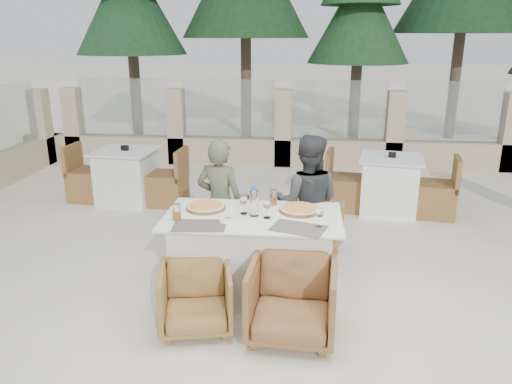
# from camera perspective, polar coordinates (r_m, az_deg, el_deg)

# --- Properties ---
(ground) EXTENTS (80.00, 80.00, 0.00)m
(ground) POSITION_cam_1_polar(r_m,az_deg,el_deg) (4.90, 0.36, -10.88)
(ground) COLOR beige
(ground) RESTS_ON ground
(sand_patch) EXTENTS (30.00, 16.00, 0.01)m
(sand_patch) POSITION_cam_1_polar(r_m,az_deg,el_deg) (18.44, 4.42, 10.15)
(sand_patch) COLOR #F1E8C5
(sand_patch) RESTS_ON ground
(perimeter_wall_far) EXTENTS (10.00, 0.34, 1.60)m
(perimeter_wall_far) POSITION_cam_1_polar(r_m,az_deg,el_deg) (9.23, 3.13, 7.90)
(perimeter_wall_far) COLOR tan
(perimeter_wall_far) RESTS_ON ground
(pine_far_left) EXTENTS (2.42, 2.42, 5.50)m
(pine_far_left) POSITION_cam_1_polar(r_m,az_deg,el_deg) (11.95, -14.18, 18.98)
(pine_far_left) COLOR #1D4423
(pine_far_left) RESTS_ON ground
(pine_centre) EXTENTS (2.20, 2.20, 5.00)m
(pine_centre) POSITION_cam_1_polar(r_m,az_deg,el_deg) (11.55, 11.70, 17.96)
(pine_centre) COLOR #1F4924
(pine_centre) RESTS_ON ground
(dining_table) EXTENTS (1.60, 0.90, 0.77)m
(dining_table) POSITION_cam_1_polar(r_m,az_deg,el_deg) (4.65, -0.36, -7.17)
(dining_table) COLOR silver
(dining_table) RESTS_ON ground
(placemat_near_left) EXTENTS (0.47, 0.33, 0.00)m
(placemat_near_left) POSITION_cam_1_polar(r_m,az_deg,el_deg) (4.30, -6.48, -3.83)
(placemat_near_left) COLOR #57534A
(placemat_near_left) RESTS_ON dining_table
(placemat_near_right) EXTENTS (0.52, 0.42, 0.00)m
(placemat_near_right) POSITION_cam_1_polar(r_m,az_deg,el_deg) (4.23, 4.87, -4.14)
(placemat_near_right) COLOR #615A53
(placemat_near_right) RESTS_ON dining_table
(pizza_left) EXTENTS (0.37, 0.37, 0.05)m
(pizza_left) POSITION_cam_1_polar(r_m,az_deg,el_deg) (4.69, -5.76, -1.70)
(pizza_left) COLOR #C8531B
(pizza_left) RESTS_ON dining_table
(pizza_right) EXTENTS (0.46, 0.46, 0.05)m
(pizza_right) POSITION_cam_1_polar(r_m,az_deg,el_deg) (4.62, 4.98, -1.97)
(pizza_right) COLOR #DB4A1D
(pizza_right) RESTS_ON dining_table
(water_bottle) EXTENTS (0.10, 0.10, 0.28)m
(water_bottle) POSITION_cam_1_polar(r_m,az_deg,el_deg) (4.46, -0.21, -1.03)
(water_bottle) COLOR #A3C1D6
(water_bottle) RESTS_ON dining_table
(wine_glass_centre) EXTENTS (0.08, 0.08, 0.18)m
(wine_glass_centre) POSITION_cam_1_polar(r_m,az_deg,el_deg) (4.52, -1.41, -1.41)
(wine_glass_centre) COLOR white
(wine_glass_centre) RESTS_ON dining_table
(wine_glass_near) EXTENTS (0.08, 0.08, 0.18)m
(wine_glass_near) POSITION_cam_1_polar(r_m,az_deg,el_deg) (4.42, 1.28, -1.87)
(wine_glass_near) COLOR white
(wine_glass_near) RESTS_ON dining_table
(wine_glass_corner) EXTENTS (0.10, 0.10, 0.18)m
(wine_glass_corner) POSITION_cam_1_polar(r_m,az_deg,el_deg) (4.24, 7.26, -2.85)
(wine_glass_corner) COLOR silver
(wine_glass_corner) RESTS_ON dining_table
(beer_glass_left) EXTENTS (0.09, 0.09, 0.15)m
(beer_glass_left) POSITION_cam_1_polar(r_m,az_deg,el_deg) (4.43, -9.05, -2.26)
(beer_glass_left) COLOR orange
(beer_glass_left) RESTS_ON dining_table
(beer_glass_right) EXTENTS (0.10, 0.10, 0.15)m
(beer_glass_right) POSITION_cam_1_polar(r_m,az_deg,el_deg) (4.78, 1.96, -0.60)
(beer_glass_right) COLOR orange
(beer_glass_right) RESTS_ON dining_table
(olive_dish) EXTENTS (0.14, 0.14, 0.04)m
(olive_dish) POSITION_cam_1_polar(r_m,az_deg,el_deg) (4.36, -3.19, -3.14)
(olive_dish) COLOR white
(olive_dish) RESTS_ON dining_table
(armchair_far_left) EXTENTS (0.87, 0.88, 0.61)m
(armchair_far_left) POSITION_cam_1_polar(r_m,az_deg,el_deg) (5.46, -2.79, -4.30)
(armchair_far_left) COLOR brown
(armchair_far_left) RESTS_ON ground
(armchair_far_right) EXTENTS (0.84, 0.85, 0.59)m
(armchair_far_right) POSITION_cam_1_polar(r_m,az_deg,el_deg) (5.57, 5.87, -4.01)
(armchair_far_right) COLOR olive
(armchair_far_right) RESTS_ON ground
(armchair_near_left) EXTENTS (0.69, 0.70, 0.54)m
(armchair_near_left) POSITION_cam_1_polar(r_m,az_deg,el_deg) (4.20, -6.86, -11.95)
(armchair_near_left) COLOR olive
(armchair_near_left) RESTS_ON ground
(armchair_near_right) EXTENTS (0.73, 0.75, 0.64)m
(armchair_near_right) POSITION_cam_1_polar(r_m,az_deg,el_deg) (4.06, 4.15, -12.14)
(armchair_near_right) COLOR brown
(armchair_near_right) RESTS_ON ground
(diner_left) EXTENTS (0.55, 0.41, 1.35)m
(diner_left) POSITION_cam_1_polar(r_m,az_deg,el_deg) (5.15, -4.14, -1.30)
(diner_left) COLOR #50533C
(diner_left) RESTS_ON ground
(diner_right) EXTENTS (0.73, 0.59, 1.41)m
(diner_right) POSITION_cam_1_polar(r_m,az_deg,el_deg) (5.06, 5.87, -1.29)
(diner_right) COLOR #35383A
(diner_right) RESTS_ON ground
(bg_table_a) EXTENTS (1.70, 0.94, 0.77)m
(bg_table_a) POSITION_cam_1_polar(r_m,az_deg,el_deg) (7.43, -14.51, 1.74)
(bg_table_a) COLOR silver
(bg_table_a) RESTS_ON ground
(bg_table_b) EXTENTS (1.75, 1.08, 0.77)m
(bg_table_b) POSITION_cam_1_polar(r_m,az_deg,el_deg) (7.01, 15.03, 0.78)
(bg_table_b) COLOR white
(bg_table_b) RESTS_ON ground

